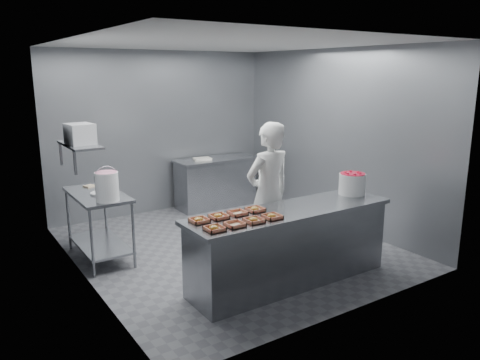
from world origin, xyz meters
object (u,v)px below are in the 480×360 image
tray_1 (235,224)px  glaze_bucket (107,186)px  tray_6 (238,213)px  tray_4 (199,220)px  tray_5 (219,216)px  tray_7 (255,209)px  strawberry_tub (352,183)px  appliance (80,134)px  prep_table (99,216)px  tray_0 (214,228)px  service_counter (290,246)px  back_counter (216,182)px  tray_2 (254,220)px  worker (268,194)px  tray_3 (272,216)px

tray_1 → glaze_bucket: (-0.78, 1.67, 0.17)m
tray_6 → tray_4: bearing=-180.0°
tray_5 → tray_6: tray_5 is taller
tray_7 → strawberry_tub: bearing=-2.9°
strawberry_tub → appliance: size_ratio=0.99×
prep_table → tray_7: bearing=-55.0°
tray_6 → tray_7: 0.24m
tray_5 → appliance: 2.13m
strawberry_tub → glaze_bucket: glaze_bucket is taller
tray_1 → tray_4: bearing=127.4°
tray_4 → strawberry_tub: (2.19, -0.07, 0.13)m
prep_table → tray_5: size_ratio=6.40×
tray_5 → tray_7: bearing=0.0°
tray_5 → tray_6: (0.24, 0.00, -0.00)m
tray_1 → tray_6: 0.40m
prep_table → tray_0: size_ratio=6.40×
service_counter → tray_0: (-1.11, -0.16, 0.47)m
back_counter → tray_5: size_ratio=8.01×
service_counter → tray_6: size_ratio=13.88×
prep_table → tray_2: bearing=-64.3°
tray_4 → tray_7: size_ratio=1.00×
tray_2 → tray_7: (0.24, 0.32, 0.00)m
tray_0 → tray_7: 0.79m
strawberry_tub → appliance: (-2.90, 1.82, 0.64)m
tray_5 → worker: worker is taller
back_counter → tray_1: 3.87m
tray_7 → glaze_bucket: bearing=132.9°
worker → glaze_bucket: bearing=-32.0°
service_counter → tray_2: 0.80m
tray_0 → strawberry_tub: size_ratio=0.56×
tray_6 → appliance: (-1.19, 1.74, 0.77)m
glaze_bucket → strawberry_tub: bearing=-27.6°
tray_1 → tray_6: (0.24, 0.32, 0.00)m
glaze_bucket → prep_table: bearing=90.1°
service_counter → tray_2: tray_2 is taller
tray_0 → tray_4: size_ratio=1.00×
tray_3 → back_counter: bearing=69.2°
tray_0 → worker: bearing=31.5°
service_counter → tray_0: bearing=-171.9°
tray_1 → tray_2: size_ratio=1.00×
worker → tray_7: bearing=35.7°
service_counter → tray_7: 0.63m
tray_0 → tray_3: same height
strawberry_tub → appliance: bearing=147.9°
glaze_bucket → appliance: size_ratio=1.28×
tray_1 → strawberry_tub: bearing=7.1°
back_counter → tray_4: 3.72m
tray_0 → worker: (1.24, 0.76, -0.00)m
tray_4 → glaze_bucket: 1.46m
prep_table → tray_6: tray_6 is taller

